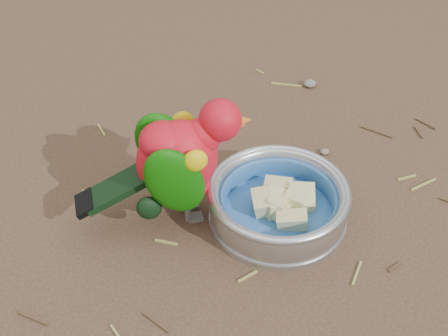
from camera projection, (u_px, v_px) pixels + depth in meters
ground at (299, 238)px, 0.89m from camera, size 60.00×60.00×0.00m
food_bowl at (277, 215)px, 0.91m from camera, size 0.20×0.20×0.02m
bowl_wall at (278, 200)px, 0.89m from camera, size 0.20×0.20×0.04m
fruit_wedges at (278, 204)px, 0.90m from camera, size 0.12×0.12×0.03m
lory_parrot at (181, 167)px, 0.87m from camera, size 0.25×0.16×0.19m
ground_debris at (287, 187)px, 0.97m from camera, size 0.90×0.80×0.01m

